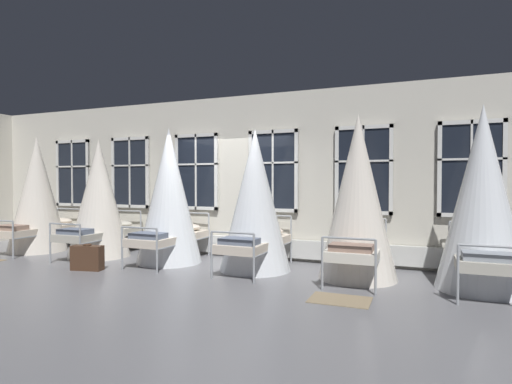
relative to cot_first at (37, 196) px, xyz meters
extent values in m
plane|color=slate|center=(4.46, 0.06, -1.26)|extent=(24.93, 24.93, 0.00)
cube|color=beige|center=(4.46, 1.14, 0.44)|extent=(13.47, 0.10, 3.39)
cube|color=black|center=(0.00, 1.03, 0.54)|extent=(1.05, 0.02, 1.66)
cube|color=silver|center=(0.00, 1.03, -0.25)|extent=(1.05, 0.06, 0.07)
cube|color=silver|center=(0.00, 1.03, 1.34)|extent=(1.05, 0.06, 0.07)
cube|color=silver|center=(-0.50, 1.03, 0.54)|extent=(0.07, 0.06, 1.66)
cube|color=silver|center=(0.49, 1.03, 0.54)|extent=(0.07, 0.06, 1.66)
cube|color=silver|center=(0.00, 1.03, 0.54)|extent=(0.04, 0.06, 1.66)
cube|color=silver|center=(0.00, 1.03, 0.71)|extent=(1.05, 0.06, 0.04)
cube|color=black|center=(1.78, 1.03, 0.54)|extent=(1.05, 0.02, 1.66)
cube|color=silver|center=(1.78, 1.03, -0.25)|extent=(1.05, 0.06, 0.07)
cube|color=silver|center=(1.78, 1.03, 1.34)|extent=(1.05, 0.06, 0.07)
cube|color=silver|center=(1.29, 1.03, 0.54)|extent=(0.07, 0.06, 1.66)
cube|color=silver|center=(2.27, 1.03, 0.54)|extent=(0.07, 0.06, 1.66)
cube|color=silver|center=(1.78, 1.03, 0.54)|extent=(0.04, 0.06, 1.66)
cube|color=silver|center=(1.78, 1.03, 0.71)|extent=(1.05, 0.06, 0.04)
cube|color=black|center=(3.57, 1.03, 0.54)|extent=(1.05, 0.02, 1.66)
cube|color=silver|center=(3.57, 1.03, -0.25)|extent=(1.05, 0.06, 0.07)
cube|color=silver|center=(3.57, 1.03, 1.34)|extent=(1.05, 0.06, 0.07)
cube|color=silver|center=(3.07, 1.03, 0.54)|extent=(0.07, 0.06, 1.66)
cube|color=silver|center=(4.06, 1.03, 0.54)|extent=(0.07, 0.06, 1.66)
cube|color=silver|center=(3.57, 1.03, 0.54)|extent=(0.04, 0.06, 1.66)
cube|color=silver|center=(3.57, 1.03, 0.71)|extent=(1.05, 0.06, 0.04)
cube|color=black|center=(5.35, 1.03, 0.54)|extent=(1.05, 0.02, 1.66)
cube|color=silver|center=(5.35, 1.03, -0.25)|extent=(1.05, 0.06, 0.07)
cube|color=silver|center=(5.35, 1.03, 1.34)|extent=(1.05, 0.06, 0.07)
cube|color=silver|center=(4.86, 1.03, 0.54)|extent=(0.07, 0.06, 1.66)
cube|color=silver|center=(5.84, 1.03, 0.54)|extent=(0.07, 0.06, 1.66)
cube|color=silver|center=(5.35, 1.03, 0.54)|extent=(0.04, 0.06, 1.66)
cube|color=silver|center=(5.35, 1.03, 0.71)|extent=(1.05, 0.06, 0.04)
cube|color=black|center=(7.14, 1.03, 0.54)|extent=(1.05, 0.02, 1.66)
cube|color=silver|center=(7.14, 1.03, -0.25)|extent=(1.05, 0.06, 0.07)
cube|color=silver|center=(7.14, 1.03, 1.34)|extent=(1.05, 0.06, 0.07)
cube|color=silver|center=(6.64, 1.03, 0.54)|extent=(0.07, 0.06, 1.66)
cube|color=silver|center=(7.63, 1.03, 0.54)|extent=(0.07, 0.06, 1.66)
cube|color=silver|center=(7.14, 1.03, 0.54)|extent=(0.04, 0.06, 1.66)
cube|color=silver|center=(7.14, 1.03, 0.71)|extent=(1.05, 0.06, 0.04)
cube|color=black|center=(8.92, 1.03, 0.54)|extent=(1.05, 0.02, 1.66)
cube|color=silver|center=(8.92, 1.03, -0.25)|extent=(1.05, 0.06, 0.07)
cube|color=silver|center=(8.92, 1.03, 1.34)|extent=(1.05, 0.06, 0.07)
cube|color=silver|center=(8.43, 1.03, 0.54)|extent=(0.07, 0.06, 1.66)
cube|color=silver|center=(9.41, 1.03, 0.54)|extent=(0.07, 0.06, 1.66)
cube|color=silver|center=(8.92, 1.03, 0.54)|extent=(0.04, 0.06, 1.66)
cube|color=silver|center=(8.92, 1.03, 0.71)|extent=(1.05, 0.06, 0.04)
cube|color=silver|center=(4.46, 1.01, -1.01)|extent=(9.52, 0.10, 0.36)
cylinder|color=#9EA3A8|center=(-0.39, 0.91, -0.81)|extent=(0.04, 0.04, 0.91)
cylinder|color=#9EA3A8|center=(0.36, 0.92, -0.81)|extent=(0.04, 0.04, 0.91)
cylinder|color=#9EA3A8|center=(0.39, -0.91, -0.87)|extent=(0.04, 0.04, 0.78)
cylinder|color=#9EA3A8|center=(-0.37, -0.01, -0.85)|extent=(0.07, 1.84, 0.03)
cylinder|color=#9EA3A8|center=(0.37, 0.01, -0.85)|extent=(0.07, 1.84, 0.03)
cylinder|color=#9EA3A8|center=(-0.02, 0.92, -0.35)|extent=(0.75, 0.05, 0.03)
cylinder|color=#9EA3A8|center=(0.02, -0.92, -0.48)|extent=(0.75, 0.05, 0.03)
cube|color=beige|center=(0.00, 0.00, -0.78)|extent=(0.81, 1.87, 0.15)
ellipsoid|color=beige|center=(-0.01, 0.68, -0.63)|extent=(0.59, 0.41, 0.14)
cube|color=gray|center=(0.01, -0.66, -0.65)|extent=(0.63, 0.37, 0.10)
cone|color=silver|center=(0.00, 0.00, 0.05)|extent=(1.27, 1.27, 2.61)
cylinder|color=#9EA3A8|center=(1.42, 0.90, -0.81)|extent=(0.04, 0.04, 0.91)
cylinder|color=#9EA3A8|center=(2.17, 0.92, -0.81)|extent=(0.04, 0.04, 0.91)
cylinder|color=#9EA3A8|center=(1.45, -0.93, -0.87)|extent=(0.04, 0.04, 0.78)
cylinder|color=#9EA3A8|center=(2.20, -0.92, -0.87)|extent=(0.04, 0.04, 0.78)
cylinder|color=#9EA3A8|center=(1.43, -0.01, -0.85)|extent=(0.06, 1.84, 0.03)
cylinder|color=#9EA3A8|center=(2.18, 0.00, -0.85)|extent=(0.06, 1.84, 0.03)
cylinder|color=#9EA3A8|center=(1.79, 0.91, -0.35)|extent=(0.75, 0.04, 0.03)
cylinder|color=#9EA3A8|center=(1.82, -0.93, -0.48)|extent=(0.75, 0.04, 0.03)
cube|color=#B7B2A3|center=(1.81, -0.01, -0.78)|extent=(0.80, 1.87, 0.15)
ellipsoid|color=#B7B2A3|center=(1.80, 0.67, -0.63)|extent=(0.59, 0.41, 0.14)
cube|color=slate|center=(1.82, -0.67, -0.65)|extent=(0.63, 0.37, 0.10)
cone|color=silver|center=(1.81, -0.01, -0.02)|extent=(1.27, 1.27, 2.48)
cylinder|color=#9EA3A8|center=(3.18, 0.93, -0.81)|extent=(0.04, 0.04, 0.91)
cylinder|color=#9EA3A8|center=(3.93, 0.92, -0.81)|extent=(0.04, 0.04, 0.91)
cylinder|color=#9EA3A8|center=(3.17, -0.91, -0.87)|extent=(0.04, 0.04, 0.78)
cylinder|color=#9EA3A8|center=(3.92, -0.91, -0.87)|extent=(0.04, 0.04, 0.78)
cylinder|color=#9EA3A8|center=(3.17, 0.01, -0.85)|extent=(0.05, 1.84, 0.03)
cylinder|color=#9EA3A8|center=(3.92, 0.01, -0.85)|extent=(0.05, 1.84, 0.03)
cylinder|color=#9EA3A8|center=(3.56, 0.93, -0.35)|extent=(0.75, 0.04, 0.03)
cylinder|color=#9EA3A8|center=(3.54, -0.91, -0.48)|extent=(0.75, 0.04, 0.03)
cube|color=beige|center=(3.55, 0.01, -0.78)|extent=(0.79, 1.86, 0.15)
ellipsoid|color=beige|center=(3.56, 0.69, -0.63)|extent=(0.58, 0.40, 0.14)
cube|color=slate|center=(3.54, -0.65, -0.65)|extent=(0.63, 0.37, 0.10)
cone|color=white|center=(3.55, 0.01, 0.06)|extent=(1.27, 1.27, 2.64)
cylinder|color=#9EA3A8|center=(5.02, 0.92, -0.81)|extent=(0.04, 0.04, 0.91)
cylinder|color=#9EA3A8|center=(5.77, 0.90, -0.81)|extent=(0.04, 0.04, 0.91)
cylinder|color=#9EA3A8|center=(4.98, -0.92, -0.87)|extent=(0.04, 0.04, 0.78)
cylinder|color=#9EA3A8|center=(5.73, -0.94, -0.87)|extent=(0.04, 0.04, 0.78)
cylinder|color=#9EA3A8|center=(5.00, 0.00, -0.85)|extent=(0.07, 1.84, 0.03)
cylinder|color=#9EA3A8|center=(5.75, -0.02, -0.85)|extent=(0.07, 1.84, 0.03)
cylinder|color=#9EA3A8|center=(5.40, 0.91, -0.35)|extent=(0.75, 0.05, 0.03)
cylinder|color=#9EA3A8|center=(5.36, -0.93, -0.48)|extent=(0.75, 0.05, 0.03)
cube|color=beige|center=(5.38, -0.01, -0.78)|extent=(0.81, 1.87, 0.15)
ellipsoid|color=beige|center=(5.39, 0.67, -0.63)|extent=(0.59, 0.41, 0.14)
cube|color=slate|center=(5.36, -0.67, -0.65)|extent=(0.63, 0.37, 0.10)
cone|color=white|center=(5.38, -0.01, 0.00)|extent=(1.27, 1.27, 2.53)
cylinder|color=#9EA3A8|center=(6.80, 0.93, -0.81)|extent=(0.04, 0.04, 0.91)
cylinder|color=#9EA3A8|center=(7.55, 0.93, -0.81)|extent=(0.04, 0.04, 0.91)
cylinder|color=#9EA3A8|center=(6.80, -0.91, -0.87)|extent=(0.04, 0.04, 0.78)
cylinder|color=#9EA3A8|center=(7.55, -0.91, -0.87)|extent=(0.04, 0.04, 0.78)
cylinder|color=#9EA3A8|center=(6.80, 0.01, -0.85)|extent=(0.03, 1.83, 0.03)
cylinder|color=#9EA3A8|center=(7.55, 0.01, -0.85)|extent=(0.03, 1.83, 0.03)
cylinder|color=#9EA3A8|center=(7.18, 0.93, -0.35)|extent=(0.75, 0.03, 0.03)
cylinder|color=#9EA3A8|center=(7.18, -0.91, -0.48)|extent=(0.75, 0.03, 0.03)
cube|color=silver|center=(7.18, 0.01, -0.78)|extent=(0.77, 1.85, 0.15)
ellipsoid|color=silver|center=(7.18, 0.69, -0.63)|extent=(0.58, 0.40, 0.14)
cube|color=gray|center=(7.18, -0.65, -0.65)|extent=(0.62, 0.36, 0.10)
cone|color=silver|center=(7.18, 0.01, 0.08)|extent=(1.27, 1.27, 2.69)
cylinder|color=#9EA3A8|center=(8.58, 0.87, -0.81)|extent=(0.04, 0.04, 0.91)
cylinder|color=#9EA3A8|center=(9.33, 0.87, -0.81)|extent=(0.04, 0.04, 0.91)
cylinder|color=#9EA3A8|center=(8.58, -0.96, -0.87)|extent=(0.04, 0.04, 0.78)
cylinder|color=#9EA3A8|center=(8.58, -0.04, -0.85)|extent=(0.04, 1.83, 0.03)
cylinder|color=#9EA3A8|center=(9.33, -0.05, -0.85)|extent=(0.04, 1.83, 0.03)
cylinder|color=#9EA3A8|center=(8.96, 0.87, -0.35)|extent=(0.75, 0.04, 0.03)
cylinder|color=#9EA3A8|center=(8.95, -0.96, -0.48)|extent=(0.75, 0.04, 0.03)
cube|color=#B7B2A3|center=(8.95, -0.05, -0.78)|extent=(0.78, 1.86, 0.15)
ellipsoid|color=#B7B2A3|center=(8.96, 0.63, -0.63)|extent=(0.58, 0.40, 0.14)
cube|color=#8C939E|center=(8.95, -0.70, -0.65)|extent=(0.62, 0.36, 0.10)
cone|color=white|center=(8.95, -0.05, 0.09)|extent=(1.27, 1.27, 2.71)
cube|color=#8E7A5B|center=(7.14, -1.33, -1.25)|extent=(0.80, 0.56, 0.01)
cube|color=#472D1E|center=(2.60, -1.15, -1.04)|extent=(0.59, 0.31, 0.44)
cube|color=tan|center=(2.58, -1.05, -1.04)|extent=(0.50, 0.11, 0.03)
torus|color=#472D1E|center=(2.60, -1.15, -0.80)|extent=(0.17, 0.17, 0.02)
camera|label=1|loc=(8.11, -6.74, 0.32)|focal=28.53mm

